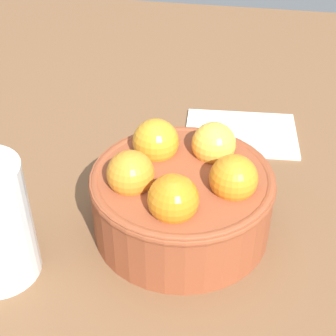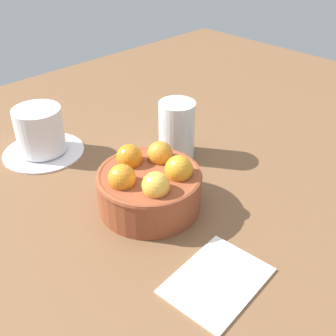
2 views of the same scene
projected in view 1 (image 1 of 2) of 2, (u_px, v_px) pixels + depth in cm
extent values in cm
cube|color=brown|center=(181.00, 245.00, 44.54)|extent=(158.20, 117.32, 4.27)
cylinder|color=brown|center=(182.00, 202.00, 41.60)|extent=(14.79, 14.79, 5.68)
torus|color=brown|center=(182.00, 179.00, 40.16)|extent=(14.99, 14.99, 1.00)
sphere|color=orange|center=(131.00, 174.00, 38.62)|extent=(3.74, 3.74, 3.74)
sphere|color=orange|center=(180.00, 200.00, 36.07)|extent=(3.80, 3.80, 3.80)
sphere|color=orange|center=(233.00, 178.00, 38.14)|extent=(3.77, 3.77, 3.77)
sphere|color=#F5B33F|center=(214.00, 144.00, 41.97)|extent=(3.74, 3.74, 3.74)
sphere|color=orange|center=(156.00, 142.00, 42.26)|extent=(3.94, 3.94, 3.94)
cube|color=white|center=(241.00, 132.00, 55.22)|extent=(12.84, 9.92, 0.60)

